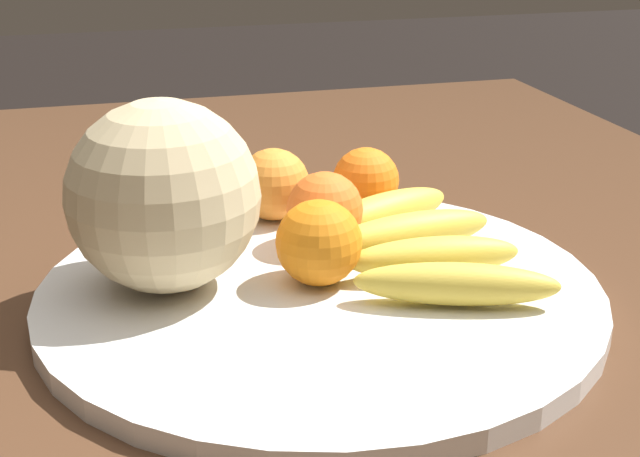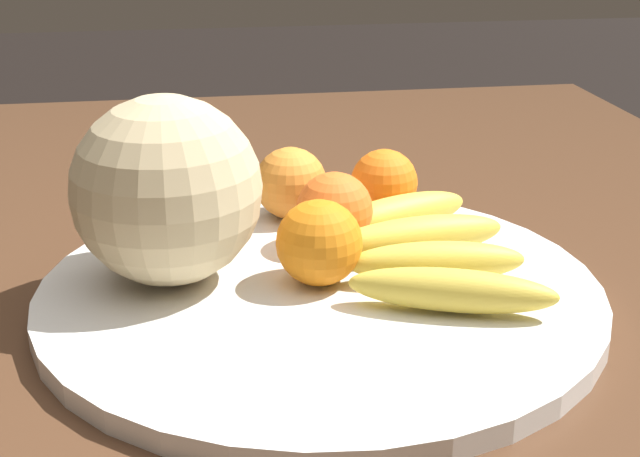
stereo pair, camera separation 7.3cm
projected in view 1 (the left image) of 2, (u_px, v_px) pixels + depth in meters
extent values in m
cube|color=#4C301E|center=(405.00, 342.00, 0.74)|extent=(1.65, 1.02, 0.04)
cube|color=#4C301E|center=(477.00, 291.00, 1.64)|extent=(0.07, 0.07, 0.67)
cylinder|color=white|center=(320.00, 293.00, 0.76)|extent=(0.48, 0.48, 0.02)
torus|color=#47382D|center=(320.00, 290.00, 0.76)|extent=(0.48, 0.48, 0.01)
sphere|color=#C6B284|center=(164.00, 196.00, 0.72)|extent=(0.16, 0.16, 0.16)
sphere|color=#473819|center=(334.00, 255.00, 0.76)|extent=(0.03, 0.03, 0.03)
ellipsoid|color=gold|center=(457.00, 284.00, 0.71)|extent=(0.09, 0.17, 0.03)
ellipsoid|color=gold|center=(434.00, 257.00, 0.76)|extent=(0.05, 0.15, 0.03)
ellipsoid|color=gold|center=(409.00, 233.00, 0.81)|extent=(0.06, 0.17, 0.04)
ellipsoid|color=gold|center=(382.00, 213.00, 0.86)|extent=(0.10, 0.17, 0.04)
sphere|color=orange|center=(325.00, 210.00, 0.82)|extent=(0.07, 0.07, 0.07)
sphere|color=orange|center=(274.00, 184.00, 0.88)|extent=(0.07, 0.07, 0.07)
sphere|color=orange|center=(366.00, 181.00, 0.90)|extent=(0.07, 0.07, 0.07)
sphere|color=orange|center=(319.00, 243.00, 0.74)|extent=(0.07, 0.07, 0.07)
cube|color=white|center=(358.00, 233.00, 0.85)|extent=(0.09, 0.06, 0.00)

